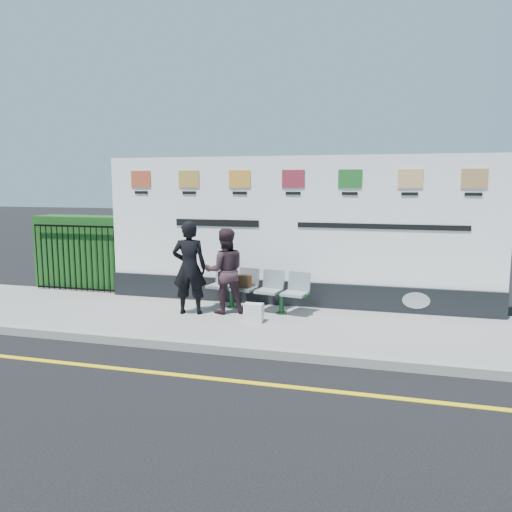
{
  "coord_description": "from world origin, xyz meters",
  "views": [
    {
      "loc": [
        2.35,
        -5.98,
        2.6
      ],
      "look_at": [
        -0.01,
        2.84,
        1.25
      ],
      "focal_mm": 35.0,
      "sensor_mm": 36.0,
      "label": 1
    }
  ],
  "objects_px": {
    "woman_left": "(189,268)",
    "woman_right": "(225,271)",
    "billboard": "(293,242)",
    "bench": "(256,300)"
  },
  "relations": [
    {
      "from": "woman_left",
      "to": "billboard",
      "type": "bearing_deg",
      "value": -158.0
    },
    {
      "from": "billboard",
      "to": "woman_left",
      "type": "distance_m",
      "value": 2.17
    },
    {
      "from": "woman_right",
      "to": "woman_left",
      "type": "bearing_deg",
      "value": -4.12
    },
    {
      "from": "billboard",
      "to": "woman_right",
      "type": "distance_m",
      "value": 1.56
    },
    {
      "from": "billboard",
      "to": "bench",
      "type": "xyz_separation_m",
      "value": [
        -0.6,
        -0.66,
        -1.08
      ]
    },
    {
      "from": "billboard",
      "to": "woman_right",
      "type": "bearing_deg",
      "value": -139.85
    },
    {
      "from": "billboard",
      "to": "woman_right",
      "type": "relative_size",
      "value": 4.92
    },
    {
      "from": "billboard",
      "to": "woman_left",
      "type": "bearing_deg",
      "value": -145.89
    },
    {
      "from": "woman_left",
      "to": "woman_right",
      "type": "relative_size",
      "value": 1.09
    },
    {
      "from": "woman_left",
      "to": "woman_right",
      "type": "distance_m",
      "value": 0.67
    }
  ]
}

